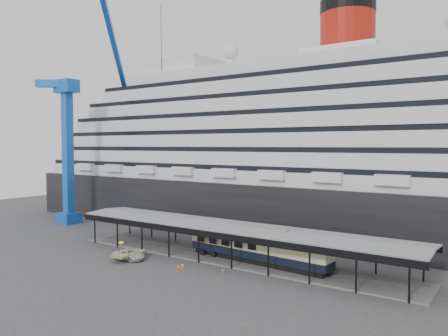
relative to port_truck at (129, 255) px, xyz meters
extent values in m
plane|color=#3D3D40|center=(12.45, 3.75, -0.73)|extent=(200.00, 200.00, 0.00)
cube|color=black|center=(12.45, 35.75, 4.27)|extent=(130.00, 30.00, 10.00)
cylinder|color=#AA190D|center=(20.45, 35.75, 36.67)|extent=(10.00, 10.00, 9.00)
cylinder|color=black|center=(20.45, 35.75, 41.92)|extent=(10.10, 10.10, 2.50)
sphere|color=silver|center=(-5.55, 35.75, 36.97)|extent=(3.60, 3.60, 3.60)
cube|color=slate|center=(12.45, 8.75, -0.61)|extent=(56.00, 8.00, 0.24)
cube|color=slate|center=(12.45, 8.03, -0.45)|extent=(54.00, 0.08, 0.10)
cube|color=slate|center=(12.45, 9.47, -0.45)|extent=(54.00, 0.08, 0.10)
cube|color=black|center=(12.45, 4.25, 3.72)|extent=(56.00, 0.18, 0.90)
cube|color=black|center=(12.45, 13.25, 3.72)|extent=(56.00, 0.18, 0.90)
cube|color=slate|center=(12.45, 8.75, 4.45)|extent=(56.00, 9.00, 0.24)
cube|color=blue|center=(-33.55, 13.75, 0.47)|extent=(4.00, 4.00, 2.40)
cube|color=blue|center=(-33.55, 13.75, 14.67)|extent=(1.80, 1.80, 26.00)
cube|color=blue|center=(-33.55, 13.75, 29.07)|extent=(5.00, 3.20, 2.80)
cube|color=blue|center=(-25.16, 19.63, 38.48)|extent=(12.92, 17.86, 16.80)
cube|color=blue|center=(-36.41, 11.75, 29.67)|extent=(5.83, 4.75, 1.60)
cylinder|color=black|center=(-16.76, 25.51, 22.88)|extent=(0.12, 0.12, 47.21)
imported|color=silver|center=(0.00, 0.00, 0.00)|extent=(5.28, 2.53, 1.45)
cube|color=black|center=(17.04, 8.75, -0.12)|extent=(21.85, 4.14, 0.72)
cube|color=black|center=(17.04, 8.75, 0.81)|extent=(22.91, 4.63, 1.14)
cube|color=beige|center=(17.04, 8.75, 2.05)|extent=(22.92, 4.67, 1.34)
cube|color=black|center=(17.04, 8.75, 2.93)|extent=(22.91, 4.63, 0.41)
cube|color=#EC420D|center=(9.66, 0.07, -0.71)|extent=(0.49, 0.49, 0.03)
cone|color=#EC420D|center=(9.66, 0.07, -0.35)|extent=(0.41, 0.41, 0.72)
cylinder|color=white|center=(9.66, 0.07, -0.28)|extent=(0.23, 0.23, 0.14)
cube|color=orange|center=(9.71, 0.86, -0.71)|extent=(0.52, 0.52, 0.03)
cone|color=orange|center=(9.71, 0.86, -0.29)|extent=(0.44, 0.44, 0.82)
cylinder|color=white|center=(9.71, 0.86, -0.21)|extent=(0.26, 0.26, 0.16)
cube|color=red|center=(15.48, 2.34, -0.71)|extent=(0.42, 0.42, 0.03)
cone|color=red|center=(15.48, 2.34, -0.38)|extent=(0.35, 0.35, 0.65)
cylinder|color=white|center=(15.48, 2.34, -0.32)|extent=(0.21, 0.21, 0.13)
camera|label=1|loc=(48.38, -44.91, 16.40)|focal=35.00mm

